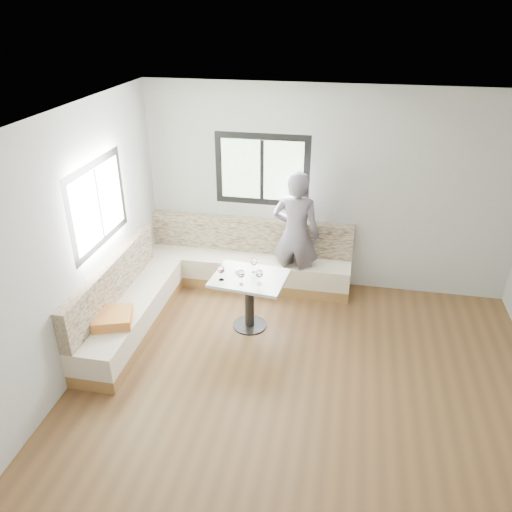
{
  "coord_description": "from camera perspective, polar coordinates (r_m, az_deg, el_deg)",
  "views": [
    {
      "loc": [
        0.27,
        -3.92,
        3.72
      ],
      "look_at": [
        -0.75,
        1.3,
        0.96
      ],
      "focal_mm": 35.0,
      "sensor_mm": 36.0,
      "label": 1
    }
  ],
  "objects": [
    {
      "name": "olive_ramekin",
      "position": [
        6.15,
        -2.05,
        -1.61
      ],
      "size": [
        0.09,
        0.09,
        0.03
      ],
      "color": "white",
      "rests_on": "table"
    },
    {
      "name": "table",
      "position": [
        6.13,
        -0.75,
        -3.85
      ],
      "size": [
        0.94,
        0.77,
        0.72
      ],
      "rotation": [
        0.0,
        0.0,
        -0.11
      ],
      "color": "black",
      "rests_on": "ground"
    },
    {
      "name": "wine_glass_b",
      "position": [
        5.82,
        -1.71,
        -2.09
      ],
      "size": [
        0.09,
        0.09,
        0.19
      ],
      "color": "white",
      "rests_on": "table"
    },
    {
      "name": "wine_glass_a",
      "position": [
        5.92,
        -4.02,
        -1.61
      ],
      "size": [
        0.09,
        0.09,
        0.19
      ],
      "color": "white",
      "rests_on": "table"
    },
    {
      "name": "person",
      "position": [
        6.73,
        4.57,
        2.47
      ],
      "size": [
        0.69,
        0.5,
        1.78
      ],
      "primitive_type": "imported",
      "rotation": [
        0.0,
        0.0,
        3.02
      ],
      "color": "#615B66",
      "rests_on": "ground"
    },
    {
      "name": "wine_glass_c",
      "position": [
        5.82,
        0.39,
        -2.08
      ],
      "size": [
        0.09,
        0.09,
        0.19
      ],
      "color": "white",
      "rests_on": "table"
    },
    {
      "name": "room",
      "position": [
        4.63,
        5.25,
        -2.6
      ],
      "size": [
        5.01,
        5.01,
        2.81
      ],
      "color": "brown",
      "rests_on": "ground"
    },
    {
      "name": "wine_glass_d",
      "position": [
        6.08,
        -0.23,
        -0.7
      ],
      "size": [
        0.09,
        0.09,
        0.19
      ],
      "color": "white",
      "rests_on": "table"
    },
    {
      "name": "banquette",
      "position": [
        6.76,
        -6.49,
        -2.85
      ],
      "size": [
        2.9,
        2.8,
        0.95
      ],
      "color": "#9C703F",
      "rests_on": "ground"
    }
  ]
}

